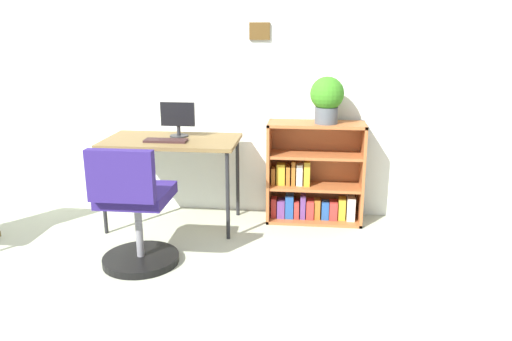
% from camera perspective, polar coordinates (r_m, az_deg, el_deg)
% --- Properties ---
extents(wall_back, '(5.20, 0.12, 2.49)m').
position_cam_1_polar(wall_back, '(4.31, -5.40, 11.66)').
color(wall_back, silver).
rests_on(wall_back, ground_plane).
extents(desk, '(1.06, 0.59, 0.72)m').
position_cam_1_polar(desk, '(4.03, -9.57, 2.77)').
color(desk, brown).
rests_on(desk, ground_plane).
extents(monitor, '(0.28, 0.15, 0.28)m').
position_cam_1_polar(monitor, '(4.06, -8.88, 5.87)').
color(monitor, '#262628').
rests_on(monitor, desk).
extents(keyboard, '(0.33, 0.12, 0.02)m').
position_cam_1_polar(keyboard, '(3.93, -10.23, 3.38)').
color(keyboard, '#301C1C').
rests_on(keyboard, desk).
extents(office_chair, '(0.52, 0.55, 0.86)m').
position_cam_1_polar(office_chair, '(3.41, -13.64, -4.90)').
color(office_chair, black).
rests_on(office_chair, ground_plane).
extents(bookshelf_low, '(0.78, 0.30, 0.83)m').
position_cam_1_polar(bookshelf_low, '(4.19, 6.51, -0.85)').
color(bookshelf_low, '#9D562C').
rests_on(bookshelf_low, ground_plane).
extents(potted_plant_on_shelf, '(0.27, 0.27, 0.37)m').
position_cam_1_polar(potted_plant_on_shelf, '(4.00, 8.08, 8.21)').
color(potted_plant_on_shelf, '#474C51').
rests_on(potted_plant_on_shelf, bookshelf_low).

